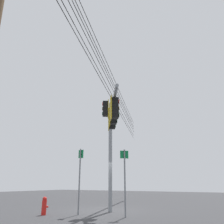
# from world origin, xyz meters

# --- Properties ---
(ground_plane) EXTENTS (60.00, 60.00, 0.00)m
(ground_plane) POSITION_xyz_m (0.00, 0.00, 0.00)
(ground_plane) COLOR #38383A
(signal_mast_assembly) EXTENTS (4.32, 3.15, 6.11)m
(signal_mast_assembly) POSITION_xyz_m (-1.51, -1.39, 4.37)
(signal_mast_assembly) COLOR gray
(signal_mast_assembly) RESTS_ON ground
(route_sign_primary) EXTENTS (0.29, 0.31, 2.94)m
(route_sign_primary) POSITION_xyz_m (-1.83, -2.29, 1.80)
(route_sign_primary) COLOR slate
(route_sign_primary) RESTS_ON ground
(fire_hydrant) EXTENTS (0.30, 0.24, 0.81)m
(fire_hydrant) POSITION_xyz_m (-3.12, 1.33, 0.40)
(fire_hydrant) COLOR red
(fire_hydrant) RESTS_ON ground
(route_sign_secondary) EXTENTS (0.10, 0.30, 3.08)m
(route_sign_secondary) POSITION_xyz_m (-2.26, -0.03, 1.83)
(route_sign_secondary) COLOR slate
(route_sign_secondary) RESTS_ON ground
(overhead_wire_span) EXTENTS (20.39, 6.88, 2.44)m
(overhead_wire_span) POSITION_xyz_m (0.43, -0.41, 7.17)
(overhead_wire_span) COLOR black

